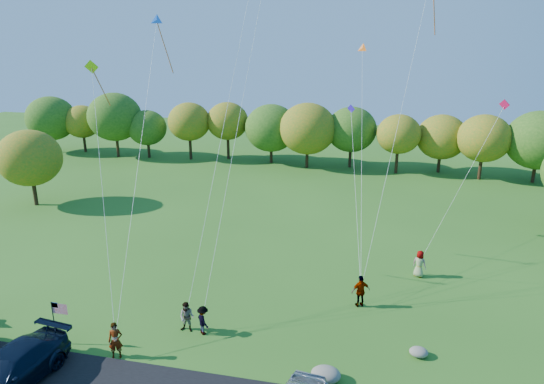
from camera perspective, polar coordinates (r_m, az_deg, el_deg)
The scene contains 11 objects.
ground at distance 24.87m, azimuth -10.30°, elevation -18.42°, with size 140.00×140.00×0.00m, color #2D5D1A.
treeline at distance 55.71m, azimuth 5.54°, elevation 7.30°, with size 75.13×28.16×8.32m.
minivan_navy at distance 24.88m, azimuth -28.50°, elevation -17.99°, with size 2.31×5.69×1.65m, color black.
flyer_a at distance 25.01m, azimuth -17.93°, elevation -16.29°, with size 0.67×0.44×1.83m, color #4C4C59.
flyer_b at distance 26.15m, azimuth -9.98°, elevation -14.29°, with size 0.80×0.62×1.64m, color #4C4C59.
flyer_c at distance 25.85m, azimuth -8.12°, elevation -14.72°, with size 1.00×0.58×1.55m, color #4C4C59.
flyer_d at distance 28.30m, azimuth 10.40°, elevation -11.39°, with size 1.11×0.46×1.90m, color #4C4C59.
flyer_e at distance 32.51m, azimuth 16.95°, elevation -8.08°, with size 0.86×0.56×1.76m, color #4C4C59.
flag_assembly at distance 26.45m, azimuth -23.95°, elevation -12.91°, with size 0.87×0.56×2.35m.
boulder_near at distance 23.01m, azimuth 6.36°, elevation -20.54°, with size 1.33×1.04×0.66m, color gray.
boulder_far at distance 25.34m, azimuth 16.87°, elevation -17.57°, with size 0.89×0.74×0.46m, color slate.
Camera 1 is at (8.49, -18.39, 14.43)m, focal length 32.00 mm.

